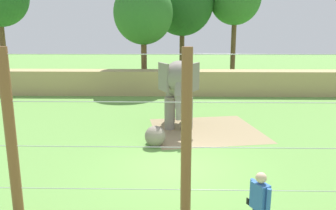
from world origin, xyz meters
name	(u,v)px	position (x,y,z in m)	size (l,w,h in m)	color
ground_plane	(178,167)	(0.00, 0.00, 0.00)	(120.00, 120.00, 0.00)	#609342
dirt_patch	(206,130)	(1.31, 4.28, 0.00)	(4.74, 4.64, 0.01)	#937F5B
embankment_wall	(177,82)	(0.00, 13.32, 0.87)	(36.00, 1.80, 1.74)	tan
elephant	(179,83)	(0.05, 4.89, 2.10)	(1.80, 4.28, 3.17)	gray
enrichment_ball	(155,136)	(-0.89, 2.02, 0.41)	(0.83, 0.83, 0.83)	gray
cable_fence	(182,137)	(0.05, -3.09, 2.05)	(8.84, 0.25, 4.09)	brown
zookeeper	(259,207)	(1.61, -4.17, 0.93)	(0.40, 0.54, 1.67)	#33384C
tree_left_of_centre	(182,3)	(0.46, 19.98, 6.99)	(5.53, 5.53, 9.92)	brown
tree_right_of_centre	(143,13)	(-2.57, 15.39, 5.82)	(4.50, 4.50, 8.22)	brown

